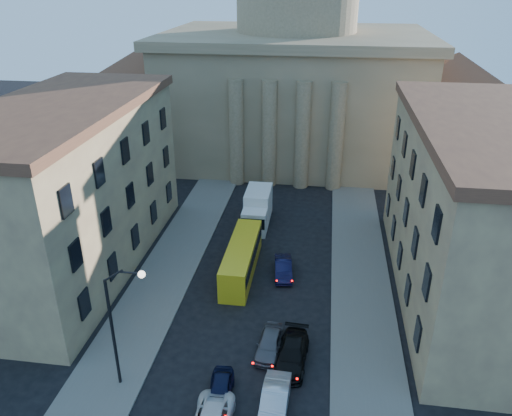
% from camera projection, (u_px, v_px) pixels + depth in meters
% --- Properties ---
extents(sidewalk_left, '(5.00, 60.00, 0.15)m').
position_uv_depth(sidewalk_left, '(155.00, 293.00, 41.47)').
color(sidewalk_left, '#5F5C57').
rests_on(sidewalk_left, ground).
extents(sidewalk_right, '(5.00, 60.00, 0.15)m').
position_uv_depth(sidewalk_right, '(363.00, 311.00, 39.28)').
color(sidewalk_right, '#5F5C57').
rests_on(sidewalk_right, ground).
extents(church, '(68.02, 28.76, 36.60)m').
position_uv_depth(church, '(295.00, 71.00, 68.84)').
color(church, '#79684B').
rests_on(church, ground).
extents(building_left, '(11.60, 26.60, 14.70)m').
position_uv_depth(building_left, '(68.00, 187.00, 42.99)').
color(building_left, tan).
rests_on(building_left, ground).
extents(building_right, '(11.60, 26.60, 14.70)m').
position_uv_depth(building_right, '(481.00, 212.00, 38.62)').
color(building_right, tan).
rests_on(building_right, ground).
extents(street_lamp, '(2.62, 0.44, 8.83)m').
position_uv_depth(street_lamp, '(119.00, 319.00, 30.10)').
color(street_lamp, black).
rests_on(street_lamp, ground).
extents(car_left_near, '(1.82, 3.88, 1.28)m').
position_uv_depth(car_left_near, '(220.00, 390.00, 31.07)').
color(car_left_near, black).
rests_on(car_left_near, ground).
extents(car_right_near, '(1.71, 4.60, 1.50)m').
position_uv_depth(car_right_near, '(275.00, 401.00, 30.14)').
color(car_right_near, '#ABADB3').
rests_on(car_right_near, ground).
extents(car_right_mid, '(2.33, 5.11, 1.45)m').
position_uv_depth(car_right_mid, '(292.00, 354.00, 33.90)').
color(car_right_mid, black).
rests_on(car_right_mid, ground).
extents(car_right_far, '(1.98, 4.27, 1.41)m').
position_uv_depth(car_right_far, '(270.00, 343.00, 34.88)').
color(car_right_far, '#4F4E53').
rests_on(car_right_far, ground).
extents(car_right_distant, '(2.00, 4.36, 1.39)m').
position_uv_depth(car_right_distant, '(283.00, 268.00, 43.77)').
color(car_right_distant, black).
rests_on(car_right_distant, ground).
extents(city_bus, '(2.32, 9.89, 2.79)m').
position_uv_depth(city_bus, '(241.00, 258.00, 43.83)').
color(city_bus, gold).
rests_on(city_bus, ground).
extents(box_truck, '(2.60, 6.44, 3.52)m').
position_uv_depth(box_truck, '(257.00, 209.00, 52.33)').
color(box_truck, silver).
rests_on(box_truck, ground).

